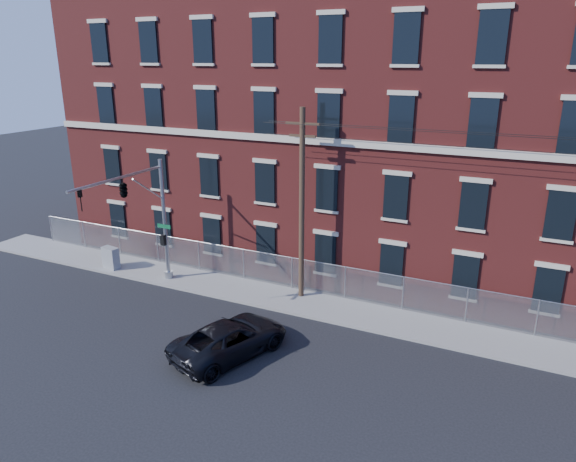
# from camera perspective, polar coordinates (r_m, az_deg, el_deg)

# --- Properties ---
(ground) EXTENTS (140.00, 140.00, 0.00)m
(ground) POSITION_cam_1_polar(r_m,az_deg,el_deg) (25.35, -8.10, -11.19)
(ground) COLOR black
(ground) RESTS_ON ground
(sidewalk) EXTENTS (65.00, 3.00, 0.12)m
(sidewalk) POSITION_cam_1_polar(r_m,az_deg,el_deg) (26.29, 21.56, -11.11)
(sidewalk) COLOR gray
(sidewalk) RESTS_ON ground
(mill_building) EXTENTS (55.30, 14.32, 16.30)m
(mill_building) POSITION_cam_1_polar(r_m,az_deg,el_deg) (32.43, 24.58, 9.12)
(mill_building) COLOR maroon
(mill_building) RESTS_ON ground
(chain_link_fence) EXTENTS (59.06, 0.06, 1.85)m
(chain_link_fence) POSITION_cam_1_polar(r_m,az_deg,el_deg) (27.02, 22.04, -7.98)
(chain_link_fence) COLOR #A5A8AD
(chain_link_fence) RESTS_ON ground
(traffic_signal_mast) EXTENTS (0.90, 6.75, 7.00)m
(traffic_signal_mast) POSITION_cam_1_polar(r_m,az_deg,el_deg) (28.45, -16.33, 3.27)
(traffic_signal_mast) COLOR #9EA0A5
(traffic_signal_mast) RESTS_ON ground
(utility_pole_near) EXTENTS (1.80, 0.28, 10.00)m
(utility_pole_near) POSITION_cam_1_polar(r_m,az_deg,el_deg) (26.99, 1.51, 3.11)
(utility_pole_near) COLOR #443222
(utility_pole_near) RESTS_ON ground
(pickup_truck) EXTENTS (4.18, 5.98, 1.52)m
(pickup_truck) POSITION_cam_1_polar(r_m,az_deg,el_deg) (23.53, -6.29, -11.49)
(pickup_truck) COLOR black
(pickup_truck) RESTS_ON ground
(utility_cabinet) EXTENTS (1.13, 0.69, 1.33)m
(utility_cabinet) POSITION_cam_1_polar(r_m,az_deg,el_deg) (33.91, -18.61, -2.76)
(utility_cabinet) COLOR gray
(utility_cabinet) RESTS_ON sidewalk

